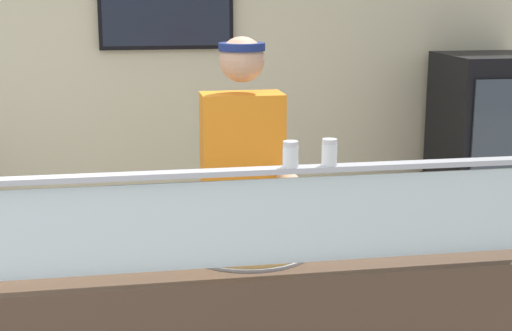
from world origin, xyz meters
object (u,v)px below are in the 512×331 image
object	(u,v)px
pizza_server	(246,242)
pepper_flake_shaker	(329,154)
pizza_tray	(249,246)
drink_fridge	(486,170)
parmesan_shaker	(291,156)
worker_figure	(244,196)

from	to	relation	value
pizza_server	pepper_flake_shaker	bearing A→B (deg)	-46.27
pizza_server	pizza_tray	bearing A→B (deg)	49.58
pizza_server	pepper_flake_shaker	size ratio (longest dim) A/B	2.88
drink_fridge	pizza_tray	bearing A→B (deg)	-137.01
parmesan_shaker	worker_figure	size ratio (longest dim) A/B	0.05
pizza_tray	pepper_flake_shaker	bearing A→B (deg)	-48.58
pepper_flake_shaker	worker_figure	world-z (taller)	worker_figure
pizza_server	parmesan_shaker	world-z (taller)	parmesan_shaker
pizza_tray	worker_figure	world-z (taller)	worker_figure
pizza_server	drink_fridge	bearing A→B (deg)	41.44
parmesan_shaker	worker_figure	xyz separation A→B (m)	(-0.03, 0.87, -0.39)
pizza_server	worker_figure	bearing A→B (deg)	80.16
drink_fridge	parmesan_shaker	bearing A→B (deg)	-131.29
pizza_server	parmesan_shaker	bearing A→B (deg)	-66.77
pizza_server	parmesan_shaker	distance (m)	0.49
pepper_flake_shaker	worker_figure	distance (m)	0.97
pizza_tray	pepper_flake_shaker	distance (m)	0.57
pepper_flake_shaker	drink_fridge	distance (m)	2.74
pizza_tray	drink_fridge	distance (m)	2.64
parmesan_shaker	pepper_flake_shaker	bearing A→B (deg)	0.00
pizza_tray	pizza_server	size ratio (longest dim) A/B	1.85
parmesan_shaker	pepper_flake_shaker	distance (m)	0.14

